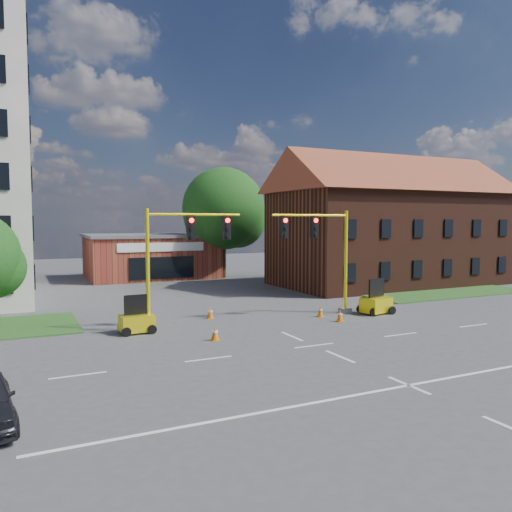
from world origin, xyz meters
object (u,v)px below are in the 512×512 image
at_px(signal_mast_east, 323,249).
at_px(trailer_west, 137,322).
at_px(trailer_east, 376,303).
at_px(pickup_white, 351,281).
at_px(signal_mast_west, 180,253).

distance_m(signal_mast_east, trailer_west, 11.45).
xyz_separation_m(trailer_east, pickup_white, (5.06, 9.46, 0.08)).
relative_size(trailer_west, trailer_east, 0.91).
relative_size(signal_mast_west, trailer_west, 3.38).
xyz_separation_m(trailer_west, pickup_white, (19.19, 8.48, 0.14)).
bearing_deg(signal_mast_east, signal_mast_west, 180.00).
height_order(signal_mast_east, trailer_east, signal_mast_east).
distance_m(trailer_west, pickup_white, 20.98).
bearing_deg(pickup_white, trailer_east, 133.44).
bearing_deg(signal_mast_east, pickup_white, 45.74).
height_order(signal_mast_west, signal_mast_east, same).
relative_size(signal_mast_east, trailer_west, 3.38).
distance_m(signal_mast_east, trailer_east, 4.69).
bearing_deg(trailer_west, signal_mast_east, -2.72).
bearing_deg(signal_mast_east, trailer_east, -17.47).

